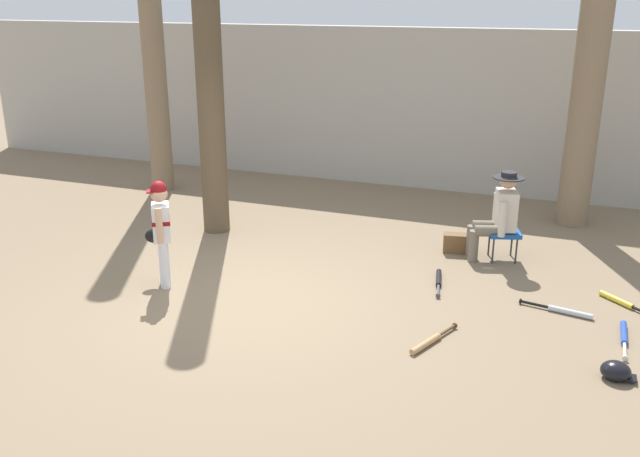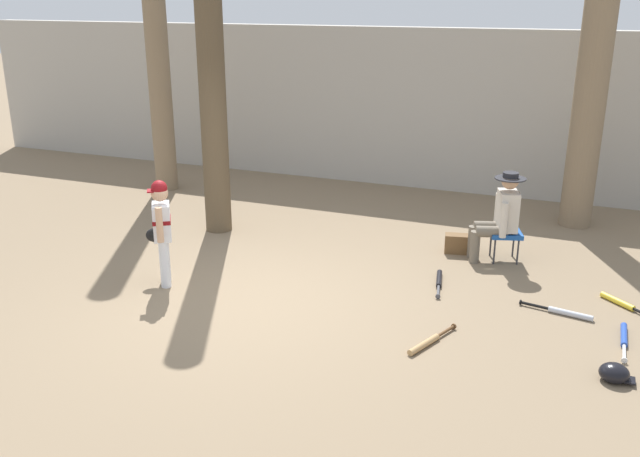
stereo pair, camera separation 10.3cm
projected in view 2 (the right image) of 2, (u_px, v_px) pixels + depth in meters
The scene contains 15 objects.
ground_plane at pixel (250, 302), 7.91m from camera, with size 60.00×60.00×0.00m, color #7F6B51.
concrete_back_wall at pixel (393, 107), 12.46m from camera, with size 18.00×0.36×2.82m, color #ADA89E.
tree_near_player at pixel (211, 74), 9.60m from camera, with size 0.57×0.57×5.18m.
tree_behind_spectator at pixel (591, 87), 9.88m from camera, with size 0.76×0.76×4.95m.
young_ballplayer at pixel (161, 226), 8.17m from camera, with size 0.51×0.51×1.31m.
folding_stool at pixel (505, 234), 9.03m from camera, with size 0.50×0.50×0.41m.
seated_spectator at pixel (499, 214), 8.95m from camera, with size 0.68×0.53×1.20m.
handbag_beside_stool at pixel (457, 244), 9.37m from camera, with size 0.34×0.18×0.26m, color brown.
tree_far_left at pixel (156, 32), 11.63m from camera, with size 0.64×0.64×6.18m.
bat_black_composite at pixel (439, 281), 8.41m from camera, with size 0.21×0.76×0.07m.
bat_aluminum_silver at pixel (565, 312), 7.57m from camera, with size 0.80×0.21×0.07m.
bat_wood_tan at pixel (427, 342), 6.92m from camera, with size 0.34×0.76×0.07m.
bat_blue_youth at pixel (624, 338), 7.01m from camera, with size 0.07×0.81×0.07m.
bat_yellow_trainer at pixel (622, 303), 7.79m from camera, with size 0.61×0.55×0.07m.
batting_helmet_black at pixel (614, 373), 6.27m from camera, with size 0.32×0.25×0.18m.
Camera 2 is at (3.45, -6.38, 3.36)m, focal length 38.60 mm.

